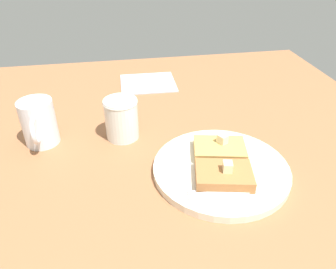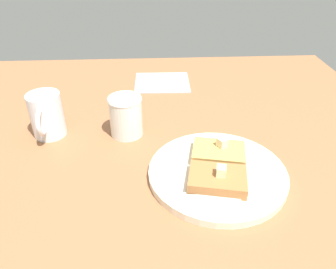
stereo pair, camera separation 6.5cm
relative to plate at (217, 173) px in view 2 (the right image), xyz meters
The scene contains 10 objects.
table_surface 12.29cm from the plate, 126.08° to the right, with size 113.28×113.28×2.36cm, color #955F3C.
plate is the anchor object (origin of this frame).
toast_slice_left 4.20cm from the plate, 168.17° to the left, with size 7.11×9.91×2.07cm, color tan.
toast_slice_middle 4.20cm from the plate, 11.83° to the right, with size 7.11×9.91×2.07cm, color #A66B3A.
butter_pat_primary 5.99cm from the plate, 162.16° to the left, with size 1.76×1.59×1.76cm, color #F3E8B4.
butter_pat_secondary 5.28cm from the plate, ahead, with size 1.76×1.59×1.76cm, color beige.
fork 7.46cm from the plate, ahead, with size 2.73×16.06×0.36cm.
syrup_jar 23.68cm from the plate, 131.86° to the right, with size 7.32×7.32×8.95cm.
napkin 43.61cm from the plate, 168.65° to the right, with size 14.21×15.78×0.30cm, color beige.
coffee_mug 38.32cm from the plate, 115.13° to the right, with size 10.14×7.02×9.78cm.
Camera 2 is at (53.58, -1.90, 42.21)cm, focal length 35.00 mm.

